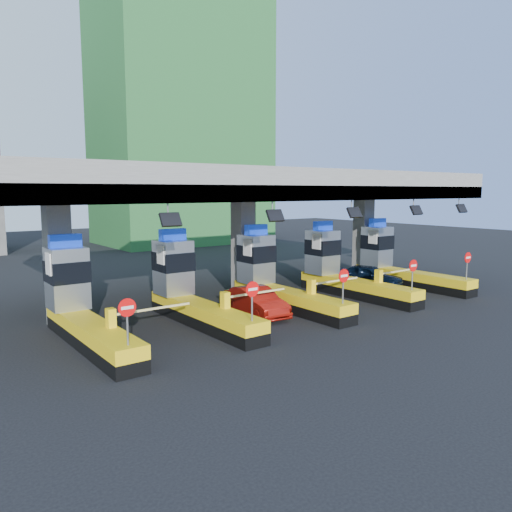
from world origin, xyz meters
TOP-DOWN VIEW (x-y plane):
  - ground at (0.00, 0.00)m, footprint 120.00×120.00m
  - toll_canopy at (0.00, 2.87)m, footprint 28.00×12.09m
  - toll_lane_far_left at (-10.00, 0.28)m, footprint 4.43×8.00m
  - toll_lane_left at (-5.00, 0.28)m, footprint 4.43×8.00m
  - toll_lane_center at (0.00, 0.28)m, footprint 4.43×8.00m
  - toll_lane_right at (5.00, 0.28)m, footprint 4.43×8.00m
  - toll_lane_far_right at (10.00, 0.28)m, footprint 4.43×8.00m
  - bg_building_scaffold at (12.00, 32.00)m, footprint 18.00×12.00m
  - van at (7.80, 0.54)m, footprint 2.87×4.47m
  - red_car at (-1.97, -0.87)m, footprint 1.92×4.27m

SIDE VIEW (x-z plane):
  - ground at x=0.00m, z-range 0.00..0.00m
  - red_car at x=-1.97m, z-range 0.00..1.36m
  - van at x=7.80m, z-range 0.00..1.42m
  - toll_lane_far_left at x=-10.00m, z-range -0.68..3.47m
  - toll_lane_left at x=-5.00m, z-range -0.68..3.47m
  - toll_lane_center at x=0.00m, z-range -0.68..3.47m
  - toll_lane_right at x=5.00m, z-range -0.68..3.47m
  - toll_lane_far_right at x=10.00m, z-range -0.68..3.47m
  - toll_canopy at x=0.00m, z-range 2.63..9.63m
  - bg_building_scaffold at x=12.00m, z-range 0.00..28.00m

